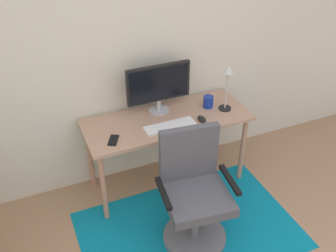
% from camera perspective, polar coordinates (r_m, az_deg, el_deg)
% --- Properties ---
extents(wall_back, '(6.00, 0.10, 2.60)m').
position_cam_1_polar(wall_back, '(3.33, -4.56, 12.35)').
color(wall_back, beige).
rests_on(wall_back, ground).
extents(area_rug, '(1.74, 1.13, 0.01)m').
position_cam_1_polar(area_rug, '(3.34, 3.09, -14.91)').
color(area_rug, '#0A7894').
rests_on(area_rug, ground).
extents(desk, '(1.44, 0.57, 0.71)m').
position_cam_1_polar(desk, '(3.38, -0.11, 0.02)').
color(desk, tan).
rests_on(desk, ground).
extents(monitor, '(0.57, 0.18, 0.44)m').
position_cam_1_polar(monitor, '(3.31, -1.40, 6.03)').
color(monitor, '#B2B2B7').
rests_on(monitor, desk).
extents(keyboard, '(0.43, 0.13, 0.02)m').
position_cam_1_polar(keyboard, '(3.22, 0.27, -0.00)').
color(keyboard, white).
rests_on(keyboard, desk).
extents(computer_mouse, '(0.06, 0.10, 0.03)m').
position_cam_1_polar(computer_mouse, '(3.31, 4.97, 1.05)').
color(computer_mouse, black).
rests_on(computer_mouse, desk).
extents(coffee_cup, '(0.09, 0.09, 0.11)m').
position_cam_1_polar(coffee_cup, '(3.49, 5.90, 3.55)').
color(coffee_cup, '#162F97').
rests_on(coffee_cup, desk).
extents(cell_phone, '(0.13, 0.16, 0.01)m').
position_cam_1_polar(cell_phone, '(3.09, -8.00, -2.06)').
color(cell_phone, black).
rests_on(cell_phone, desk).
extents(desk_lamp, '(0.11, 0.11, 0.42)m').
position_cam_1_polar(desk_lamp, '(3.37, 8.67, 6.54)').
color(desk_lamp, black).
rests_on(desk_lamp, desk).
extents(office_chair, '(0.59, 0.53, 0.95)m').
position_cam_1_polar(office_chair, '(3.02, 3.81, -10.41)').
color(office_chair, slate).
rests_on(office_chair, ground).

